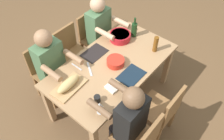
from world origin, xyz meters
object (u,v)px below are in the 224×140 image
Objects in this scene: chair_far_right at (93,36)px; diner_far_right at (101,30)px; chair_far_left at (47,69)px; bread_loaf at (68,84)px; cup_near_left at (97,99)px; chair_far_center at (71,51)px; diner_far_left at (52,64)px; beer_bottle at (156,44)px; cutting_board at (69,87)px; diner_near_left at (128,118)px; chair_near_center at (163,110)px; chair_near_left at (140,138)px; serving_bowl_salad at (120,36)px; wine_glass at (100,106)px; napkin_stack at (113,87)px; wine_bottle at (134,29)px; serving_bowl_greens at (116,61)px; dining_table at (112,69)px.

chair_far_right is 0.71× the size of diner_far_right.
chair_far_left is 2.66× the size of bread_loaf.
chair_far_right is at bearing 46.02° from cup_near_left.
chair_far_left is at bearing 180.00° from chair_far_center.
beer_bottle is (0.99, -0.86, 0.15)m from diner_far_left.
chair_far_right is at bearing 31.72° from cutting_board.
diner_near_left is 0.38m from cup_near_left.
diner_far_left is 1.41× the size of chair_near_center.
chair_near_left reaches higher than serving_bowl_salad.
chair_near_center is 0.71× the size of diner_near_left.
diner_near_left is 0.33m from wine_glass.
chair_near_center is 0.66m from napkin_stack.
wine_bottle reaches higher than cutting_board.
diner_far_left is at bearing -168.60° from chair_far_right.
diner_far_left is at bearing 127.42° from serving_bowl_greens.
serving_bowl_greens is (0.03, -0.03, 0.14)m from dining_table.
beer_bottle is at bearing 4.03° from wine_glass.
bread_loaf is at bearing 100.59° from cup_near_left.
chair_far_center reaches higher than serving_bowl_salad.
serving_bowl_greens is at bearing 57.09° from chair_near_left.
wine_glass reaches higher than chair_near_left.
chair_near_center and bread_loaf have the same top height.
chair_near_left is at bearing -81.73° from bread_loaf.
beer_bottle is (0.54, -0.27, 0.20)m from dining_table.
beer_bottle is at bearing -62.73° from chair_far_center.
diner_far_right is at bearing 85.91° from serving_bowl_salad.
chair_far_right and chair_near_center have the same top height.
napkin_stack is at bearing -157.57° from wine_bottle.
chair_far_right and bread_loaf have the same top height.
napkin_stack is (0.18, 0.35, 0.05)m from diner_near_left.
diner_near_left reaches higher than dining_table.
serving_bowl_greens is at bearing 34.95° from napkin_stack.
chair_far_center is 5.12× the size of wine_glass.
bread_loaf is 1.45× the size of beer_bottle.
chair_near_left and bread_loaf have the same top height.
serving_bowl_greens is at bearing 49.32° from diner_near_left.
chair_far_center is 1.00× the size of chair_near_left.
diner_far_right is at bearing 71.64° from chair_near_center.
diner_near_left is 4.14× the size of wine_bottle.
serving_bowl_greens is 0.54× the size of cutting_board.
diner_far_left reaches higher than beer_bottle.
wine_glass reaches higher than napkin_stack.
chair_far_right and chair_far_center have the same top height.
chair_far_center is 0.97m from wine_bottle.
diner_far_left is at bearing 156.98° from serving_bowl_salad.
chair_near_left is (0.00, -1.56, 0.00)m from chair_far_left.
chair_far_center is (0.46, 0.00, 0.00)m from chair_far_left.
diner_far_left is 7.23× the size of wine_glass.
diner_near_left is 7.23× the size of wine_glass.
chair_far_center and chair_near_center have the same top height.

